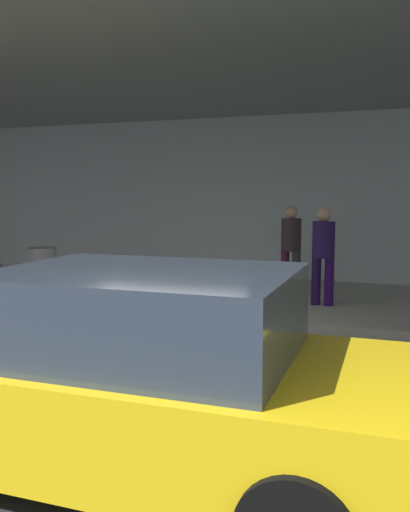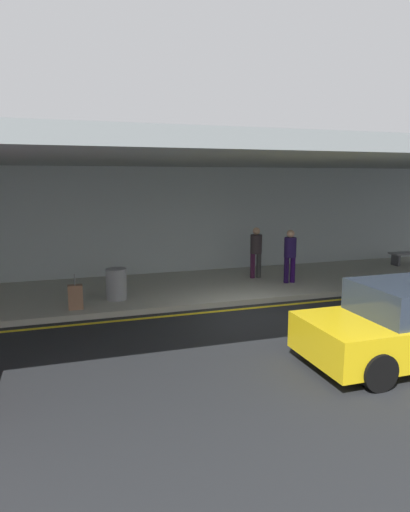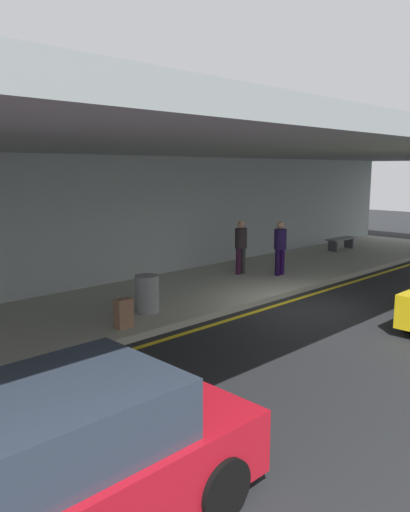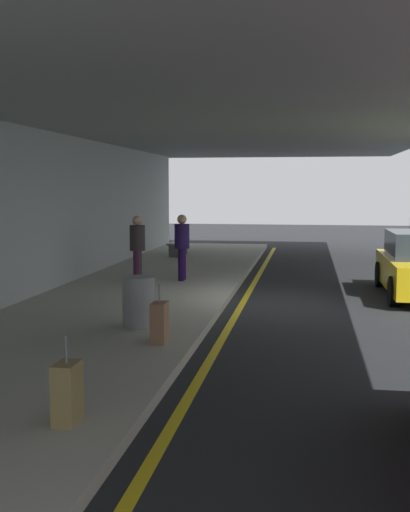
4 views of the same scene
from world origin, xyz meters
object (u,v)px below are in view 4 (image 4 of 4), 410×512
(trash_bin_steel, at_px, (139,301))
(suitcase_upright_primary, at_px, (159,322))
(traveler_with_luggage, at_px, (182,243))
(person_waiting_for_ride, at_px, (137,245))
(suitcase_upright_secondary, at_px, (67,393))
(bench_metal, at_px, (178,245))

(trash_bin_steel, bearing_deg, suitcase_upright_primary, -150.50)
(traveler_with_luggage, xyz_separation_m, person_waiting_for_ride, (-0.73, 0.97, 0.00))
(person_waiting_for_ride, height_order, suitcase_upright_primary, person_waiting_for_ride)
(suitcase_upright_secondary, bearing_deg, bench_metal, -20.11)
(suitcase_upright_secondary, height_order, trash_bin_steel, suitcase_upright_secondary)
(traveler_with_luggage, relative_size, trash_bin_steel, 1.98)
(suitcase_upright_primary, xyz_separation_m, suitcase_upright_secondary, (-3.44, 0.14, 0.00))
(person_waiting_for_ride, bearing_deg, suitcase_upright_primary, 156.87)
(suitcase_upright_secondary, bearing_deg, suitcase_upright_primary, -29.97)
(person_waiting_for_ride, distance_m, suitcase_upright_primary, 6.16)
(suitcase_upright_primary, relative_size, bench_metal, 0.56)
(bench_metal, bearing_deg, trash_bin_steel, -171.82)
(traveler_with_luggage, distance_m, person_waiting_for_ride, 1.21)
(trash_bin_steel, bearing_deg, person_waiting_for_ride, 15.40)
(bench_metal, bearing_deg, person_waiting_for_ride, -177.20)
(bench_metal, bearing_deg, traveler_with_luggage, -167.50)
(person_waiting_for_ride, distance_m, trash_bin_steel, 4.92)
(trash_bin_steel, bearing_deg, bench_metal, 8.18)
(suitcase_upright_secondary, distance_m, bench_metal, 15.96)
(suitcase_upright_primary, relative_size, suitcase_upright_secondary, 1.00)
(bench_metal, bearing_deg, suitcase_upright_secondary, -172.42)
(suitcase_upright_secondary, distance_m, trash_bin_steel, 4.57)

